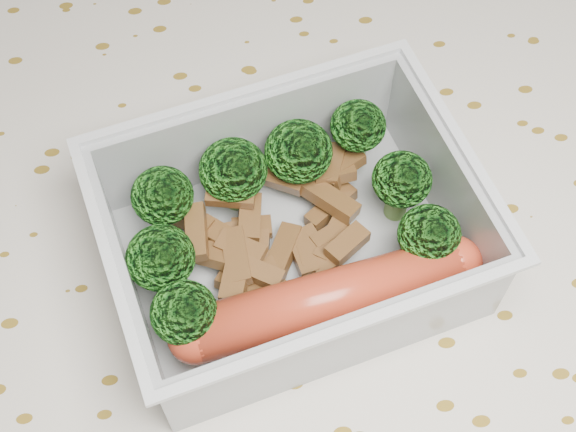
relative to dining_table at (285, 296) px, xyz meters
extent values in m
cube|color=brown|center=(0.00, 0.00, 0.06)|extent=(1.40, 0.90, 0.04)
cube|color=silver|center=(0.00, 0.00, 0.09)|extent=(1.46, 0.96, 0.01)
cube|color=silver|center=(0.00, -0.02, 0.09)|extent=(0.22, 0.18, 0.00)
cube|color=silver|center=(-0.01, 0.05, 0.12)|extent=(0.19, 0.05, 0.06)
cube|color=silver|center=(0.02, -0.09, 0.12)|extent=(0.19, 0.05, 0.06)
cube|color=silver|center=(0.09, 0.00, 0.12)|extent=(0.03, 0.13, 0.06)
cube|color=silver|center=(-0.09, -0.04, 0.12)|extent=(0.03, 0.13, 0.06)
cube|color=silver|center=(-0.01, 0.05, 0.16)|extent=(0.20, 0.05, 0.00)
cube|color=silver|center=(0.02, -0.09, 0.16)|extent=(0.20, 0.05, 0.00)
cube|color=silver|center=(0.10, 0.00, 0.16)|extent=(0.04, 0.14, 0.00)
cube|color=silver|center=(-0.09, -0.04, 0.16)|extent=(0.04, 0.14, 0.00)
cylinder|color=#608C3F|center=(-0.07, 0.01, 0.11)|extent=(0.02, 0.02, 0.02)
ellipsoid|color=#318E20|center=(-0.07, 0.01, 0.13)|extent=(0.04, 0.04, 0.03)
cylinder|color=#608C3F|center=(-0.03, 0.02, 0.10)|extent=(0.02, 0.02, 0.02)
ellipsoid|color=#318E20|center=(-0.03, 0.02, 0.13)|extent=(0.04, 0.04, 0.03)
cylinder|color=#608C3F|center=(0.01, 0.03, 0.10)|extent=(0.02, 0.02, 0.02)
ellipsoid|color=#318E20|center=(0.01, 0.03, 0.13)|extent=(0.04, 0.04, 0.03)
cylinder|color=#608C3F|center=(0.05, 0.04, 0.11)|extent=(0.02, 0.02, 0.02)
ellipsoid|color=#318E20|center=(0.05, 0.04, 0.13)|extent=(0.03, 0.03, 0.03)
cylinder|color=#608C3F|center=(-0.07, -0.03, 0.10)|extent=(0.02, 0.02, 0.02)
ellipsoid|color=#318E20|center=(-0.07, -0.03, 0.13)|extent=(0.04, 0.04, 0.03)
cylinder|color=#608C3F|center=(0.07, 0.00, 0.11)|extent=(0.02, 0.02, 0.02)
ellipsoid|color=#318E20|center=(0.07, 0.00, 0.13)|extent=(0.03, 0.03, 0.03)
cylinder|color=#608C3F|center=(-0.06, -0.06, 0.11)|extent=(0.02, 0.02, 0.02)
ellipsoid|color=#318E20|center=(-0.06, -0.06, 0.13)|extent=(0.04, 0.04, 0.03)
cylinder|color=#608C3F|center=(0.07, -0.03, 0.11)|extent=(0.02, 0.02, 0.02)
ellipsoid|color=#318E20|center=(0.07, -0.03, 0.13)|extent=(0.03, 0.03, 0.03)
cube|color=brown|center=(0.01, -0.02, 0.10)|extent=(0.02, 0.03, 0.01)
cube|color=brown|center=(-0.04, -0.01, 0.11)|extent=(0.03, 0.03, 0.01)
cube|color=brown|center=(0.01, -0.02, 0.10)|extent=(0.01, 0.02, 0.01)
cube|color=brown|center=(0.03, 0.03, 0.11)|extent=(0.02, 0.03, 0.01)
cube|color=brown|center=(0.00, -0.02, 0.10)|extent=(0.03, 0.04, 0.01)
cube|color=brown|center=(0.02, -0.02, 0.10)|extent=(0.02, 0.03, 0.01)
cube|color=brown|center=(-0.03, -0.04, 0.10)|extent=(0.03, 0.03, 0.01)
cube|color=brown|center=(-0.02, -0.04, 0.11)|extent=(0.03, 0.02, 0.01)
cube|color=brown|center=(-0.03, -0.02, 0.11)|extent=(0.02, 0.03, 0.01)
cube|color=brown|center=(-0.05, 0.00, 0.11)|extent=(0.03, 0.03, 0.01)
cube|color=brown|center=(-0.02, 0.00, 0.10)|extent=(0.02, 0.01, 0.01)
cube|color=brown|center=(-0.01, -0.02, 0.10)|extent=(0.03, 0.02, 0.01)
cube|color=brown|center=(0.01, -0.02, 0.10)|extent=(0.02, 0.03, 0.01)
cube|color=brown|center=(0.03, -0.02, 0.11)|extent=(0.03, 0.02, 0.01)
cube|color=brown|center=(-0.05, -0.01, 0.12)|extent=(0.01, 0.03, 0.01)
cube|color=brown|center=(0.03, 0.02, 0.11)|extent=(0.03, 0.02, 0.01)
cube|color=brown|center=(-0.03, -0.02, 0.11)|extent=(0.03, 0.03, 0.01)
cube|color=brown|center=(-0.04, -0.02, 0.11)|extent=(0.04, 0.03, 0.01)
cube|color=brown|center=(0.03, 0.03, 0.11)|extent=(0.03, 0.03, 0.01)
cube|color=brown|center=(-0.03, -0.04, 0.11)|extent=(0.02, 0.03, 0.01)
cube|color=brown|center=(0.03, 0.03, 0.11)|extent=(0.03, 0.02, 0.01)
cube|color=brown|center=(0.03, 0.01, 0.10)|extent=(0.04, 0.03, 0.01)
cube|color=brown|center=(-0.02, 0.00, 0.11)|extent=(0.02, 0.03, 0.01)
cube|color=brown|center=(-0.04, 0.00, 0.10)|extent=(0.04, 0.02, 0.01)
cube|color=brown|center=(0.04, 0.03, 0.11)|extent=(0.03, 0.02, 0.01)
cube|color=brown|center=(-0.02, -0.01, 0.10)|extent=(0.03, 0.02, 0.01)
cube|color=brown|center=(-0.03, 0.01, 0.12)|extent=(0.03, 0.02, 0.01)
cube|color=brown|center=(0.03, 0.01, 0.11)|extent=(0.03, 0.03, 0.01)
cube|color=brown|center=(0.00, 0.02, 0.11)|extent=(0.03, 0.02, 0.01)
cube|color=brown|center=(-0.01, -0.04, 0.10)|extent=(0.02, 0.03, 0.01)
cube|color=brown|center=(0.03, -0.01, 0.10)|extent=(0.03, 0.02, 0.01)
cylinder|color=#C13B21|center=(0.02, -0.06, 0.12)|extent=(0.15, 0.05, 0.03)
sphere|color=#C13B21|center=(0.09, -0.05, 0.12)|extent=(0.03, 0.03, 0.03)
sphere|color=#C13B21|center=(-0.06, -0.07, 0.12)|extent=(0.03, 0.03, 0.03)
camera|label=1|loc=(-0.03, -0.23, 0.51)|focal=50.00mm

